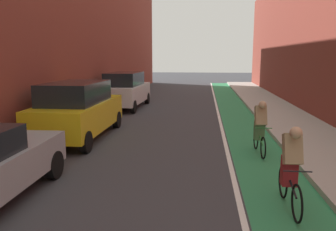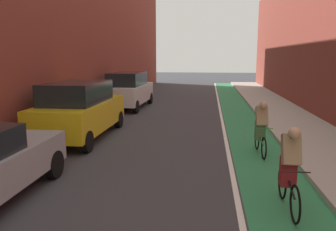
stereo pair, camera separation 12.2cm
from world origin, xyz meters
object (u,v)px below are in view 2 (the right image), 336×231
at_px(parked_suv_yellow_cab, 80,109).
at_px(cyclist_far, 261,127).
at_px(parked_suv_white, 128,90).
at_px(cyclist_trailing, 290,166).

relative_size(parked_suv_yellow_cab, cyclist_far, 2.83).
height_order(parked_suv_white, cyclist_far, parked_suv_white).
bearing_deg(cyclist_trailing, parked_suv_yellow_cab, 140.12).
xyz_separation_m(parked_suv_yellow_cab, parked_suv_white, (-0.00, 7.17, -0.00)).
distance_m(parked_suv_yellow_cab, parked_suv_white, 7.17).
xyz_separation_m(parked_suv_yellow_cab, cyclist_far, (5.98, -1.29, -0.21)).
relative_size(parked_suv_yellow_cab, parked_suv_white, 1.00).
distance_m(parked_suv_yellow_cab, cyclist_trailing, 7.77).
distance_m(parked_suv_white, cyclist_trailing, 13.53).
bearing_deg(parked_suv_yellow_cab, cyclist_far, -12.20).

